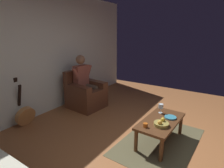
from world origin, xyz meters
TOP-DOWN VIEW (x-y plane):
  - ground_plane at (0.00, 0.00)m, footprint 6.81×6.81m
  - wall_back at (0.00, -2.78)m, footprint 6.08×0.06m
  - rug at (-0.16, -0.11)m, footprint 1.78×1.19m
  - armchair at (-0.67, -2.19)m, footprint 0.80×0.83m
  - person_seated at (-0.67, -2.21)m, footprint 0.63×0.58m
  - coffee_table at (-0.16, -0.11)m, footprint 1.05×0.56m
  - guitar at (0.72, -2.58)m, footprint 0.39×0.32m
  - wine_glass_near at (-0.43, -0.21)m, footprint 0.08×0.08m
  - fruit_bowl at (0.02, -0.04)m, footprint 0.23×0.23m
  - decorative_dish at (-0.32, 0.00)m, footprint 0.20×0.20m
  - candle_jar at (0.20, -0.23)m, footprint 0.07×0.07m

SIDE VIEW (x-z plane):
  - ground_plane at x=0.00m, z-range 0.00..0.00m
  - rug at x=-0.16m, z-range 0.00..0.01m
  - guitar at x=0.72m, z-range -0.26..0.71m
  - armchair at x=-0.67m, z-range -0.13..0.78m
  - coffee_table at x=-0.16m, z-range 0.14..0.55m
  - decorative_dish at x=-0.32m, z-range 0.41..0.43m
  - candle_jar at x=0.20m, z-range 0.41..0.47m
  - fruit_bowl at x=0.02m, z-range 0.39..0.50m
  - wine_glass_near at x=-0.43m, z-range 0.44..0.62m
  - person_seated at x=-0.67m, z-range 0.05..1.33m
  - wall_back at x=0.00m, z-range 0.00..2.69m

